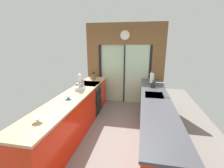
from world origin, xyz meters
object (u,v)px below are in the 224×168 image
(stand_mixer, at_px, (80,84))
(mixing_bowl_far, at_px, (68,98))
(mixing_bowl_near, at_px, (38,120))
(paper_towel_roll, at_px, (152,78))
(oven_range, at_px, (89,98))
(soap_bottle, at_px, (151,76))
(knife_block, at_px, (94,77))
(kettle, at_px, (153,84))

(stand_mixer, bearing_deg, mixing_bowl_far, -90.00)
(mixing_bowl_near, distance_m, paper_towel_roll, 3.29)
(oven_range, xyz_separation_m, soap_bottle, (1.80, 0.80, 0.59))
(mixing_bowl_far, height_order, knife_block, knife_block)
(mixing_bowl_far, relative_size, paper_towel_roll, 0.46)
(mixing_bowl_far, distance_m, paper_towel_roll, 2.51)
(knife_block, relative_size, soap_bottle, 0.93)
(stand_mixer, bearing_deg, soap_bottle, 39.47)
(kettle, distance_m, paper_towel_roll, 0.53)
(stand_mixer, relative_size, paper_towel_roll, 1.39)
(mixing_bowl_near, height_order, knife_block, knife_block)
(mixing_bowl_near, bearing_deg, stand_mixer, 90.00)
(knife_block, xyz_separation_m, stand_mixer, (0.00, -1.13, 0.06))
(knife_block, relative_size, kettle, 1.12)
(soap_bottle, xyz_separation_m, paper_towel_roll, (-0.00, -0.36, 0.01))
(mixing_bowl_near, distance_m, soap_bottle, 3.60)
(knife_block, distance_m, paper_towel_roll, 1.78)
(kettle, relative_size, paper_towel_roll, 0.78)
(kettle, bearing_deg, mixing_bowl_far, -145.02)
(knife_block, xyz_separation_m, soap_bottle, (1.78, 0.34, 0.02))
(mixing_bowl_far, xyz_separation_m, stand_mixer, (0.00, 0.66, 0.13))
(kettle, bearing_deg, oven_range, 177.31)
(paper_towel_roll, bearing_deg, oven_range, -166.24)
(paper_towel_roll, bearing_deg, knife_block, 179.38)
(mixing_bowl_near, xyz_separation_m, paper_towel_roll, (1.78, 2.77, 0.09))
(mixing_bowl_near, xyz_separation_m, kettle, (1.78, 2.24, 0.05))
(oven_range, xyz_separation_m, paper_towel_roll, (1.80, 0.44, 0.60))
(knife_block, bearing_deg, paper_towel_roll, -0.62)
(knife_block, distance_m, kettle, 1.86)
(knife_block, xyz_separation_m, paper_towel_roll, (1.78, -0.02, 0.04))
(mixing_bowl_near, bearing_deg, paper_towel_roll, 57.27)
(mixing_bowl_far, relative_size, soap_bottle, 0.49)
(mixing_bowl_near, xyz_separation_m, soap_bottle, (1.78, 3.13, 0.08))
(kettle, height_order, paper_towel_roll, paper_towel_roll)
(oven_range, relative_size, paper_towel_roll, 3.04)
(oven_range, distance_m, mixing_bowl_far, 1.42)
(mixing_bowl_near, relative_size, stand_mixer, 0.36)
(mixing_bowl_near, distance_m, mixing_bowl_far, 1.00)
(stand_mixer, distance_m, kettle, 1.88)
(oven_range, relative_size, mixing_bowl_far, 6.53)
(stand_mixer, bearing_deg, paper_towel_roll, 31.96)
(stand_mixer, distance_m, soap_bottle, 2.31)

